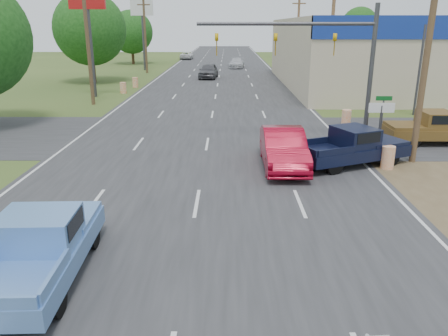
{
  "coord_description": "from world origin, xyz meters",
  "views": [
    {
      "loc": [
        1.07,
        -6.1,
        5.92
      ],
      "look_at": [
        0.95,
        8.03,
        1.3
      ],
      "focal_mm": 35.0,
      "sensor_mm": 36.0,
      "label": 1
    }
  ],
  "objects_px": {
    "distant_car_silver": "(237,63)",
    "navy_pickup": "(354,146)",
    "distant_car_white": "(187,56)",
    "red_convertible": "(283,149)",
    "blue_pickup": "(41,245)",
    "distant_car_grey": "(208,71)",
    "brown_pickup": "(434,127)"
  },
  "relations": [
    {
      "from": "red_convertible",
      "to": "distant_car_grey",
      "type": "relative_size",
      "value": 1.01
    },
    {
      "from": "red_convertible",
      "to": "blue_pickup",
      "type": "distance_m",
      "value": 11.24
    },
    {
      "from": "blue_pickup",
      "to": "distant_car_grey",
      "type": "relative_size",
      "value": 1.02
    },
    {
      "from": "distant_car_silver",
      "to": "distant_car_white",
      "type": "relative_size",
      "value": 1.06
    },
    {
      "from": "red_convertible",
      "to": "distant_car_white",
      "type": "height_order",
      "value": "red_convertible"
    },
    {
      "from": "red_convertible",
      "to": "distant_car_grey",
      "type": "height_order",
      "value": "distant_car_grey"
    },
    {
      "from": "blue_pickup",
      "to": "brown_pickup",
      "type": "height_order",
      "value": "brown_pickup"
    },
    {
      "from": "brown_pickup",
      "to": "blue_pickup",
      "type": "bearing_deg",
      "value": 130.29
    },
    {
      "from": "red_convertible",
      "to": "blue_pickup",
      "type": "relative_size",
      "value": 0.99
    },
    {
      "from": "brown_pickup",
      "to": "distant_car_grey",
      "type": "relative_size",
      "value": 1.02
    },
    {
      "from": "navy_pickup",
      "to": "distant_car_silver",
      "type": "bearing_deg",
      "value": 161.43
    },
    {
      "from": "distant_car_grey",
      "to": "distant_car_white",
      "type": "distance_m",
      "value": 30.81
    },
    {
      "from": "red_convertible",
      "to": "distant_car_grey",
      "type": "xyz_separation_m",
      "value": [
        -4.7,
        33.85,
        0.02
      ]
    },
    {
      "from": "brown_pickup",
      "to": "red_convertible",
      "type": "bearing_deg",
      "value": 116.28
    },
    {
      "from": "navy_pickup",
      "to": "distant_car_white",
      "type": "distance_m",
      "value": 65.14
    },
    {
      "from": "red_convertible",
      "to": "blue_pickup",
      "type": "xyz_separation_m",
      "value": [
        -6.97,
        -8.83,
        0.01
      ]
    },
    {
      "from": "red_convertible",
      "to": "distant_car_silver",
      "type": "relative_size",
      "value": 1.02
    },
    {
      "from": "blue_pickup",
      "to": "brown_pickup",
      "type": "xyz_separation_m",
      "value": [
        15.34,
        12.93,
        0.01
      ]
    },
    {
      "from": "navy_pickup",
      "to": "brown_pickup",
      "type": "height_order",
      "value": "brown_pickup"
    },
    {
      "from": "navy_pickup",
      "to": "distant_car_silver",
      "type": "xyz_separation_m",
      "value": [
        -4.3,
        46.65,
        -0.13
      ]
    },
    {
      "from": "blue_pickup",
      "to": "distant_car_white",
      "type": "bearing_deg",
      "value": 90.04
    },
    {
      "from": "distant_car_grey",
      "to": "distant_car_silver",
      "type": "distance_m",
      "value": 13.68
    },
    {
      "from": "navy_pickup",
      "to": "brown_pickup",
      "type": "relative_size",
      "value": 1.06
    },
    {
      "from": "distant_car_silver",
      "to": "navy_pickup",
      "type": "bearing_deg",
      "value": -79.55
    },
    {
      "from": "distant_car_grey",
      "to": "navy_pickup",
      "type": "bearing_deg",
      "value": -72.44
    },
    {
      "from": "blue_pickup",
      "to": "brown_pickup",
      "type": "relative_size",
      "value": 1.0
    },
    {
      "from": "red_convertible",
      "to": "brown_pickup",
      "type": "bearing_deg",
      "value": 26.2
    },
    {
      "from": "blue_pickup",
      "to": "distant_car_grey",
      "type": "height_order",
      "value": "distant_car_grey"
    },
    {
      "from": "blue_pickup",
      "to": "distant_car_silver",
      "type": "xyz_separation_m",
      "value": [
        5.86,
        55.89,
        -0.13
      ]
    },
    {
      "from": "red_convertible",
      "to": "blue_pickup",
      "type": "height_order",
      "value": "blue_pickup"
    },
    {
      "from": "brown_pickup",
      "to": "distant_car_white",
      "type": "xyz_separation_m",
      "value": [
        -18.37,
        60.1,
        -0.21
      ]
    },
    {
      "from": "distant_car_grey",
      "to": "distant_car_silver",
      "type": "height_order",
      "value": "distant_car_grey"
    }
  ]
}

